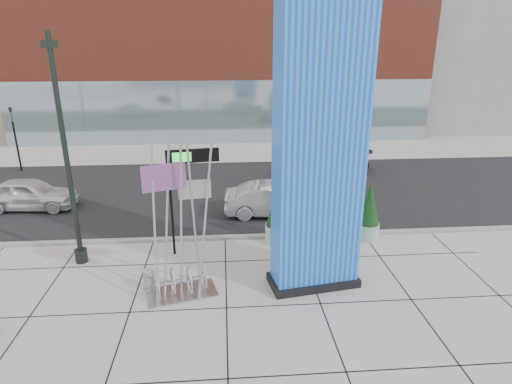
{
  "coord_description": "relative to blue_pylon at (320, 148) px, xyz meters",
  "views": [
    {
      "loc": [
        1.05,
        -12.49,
        7.94
      ],
      "look_at": [
        2.16,
        2.0,
        2.79
      ],
      "focal_mm": 30.0,
      "sensor_mm": 36.0,
      "label": 1
    }
  ],
  "objects": [
    {
      "name": "ground",
      "position": [
        -4.0,
        -0.22,
        -4.82
      ],
      "size": [
        160.0,
        160.0,
        0.0
      ],
      "primitive_type": "plane",
      "color": "#9E9991",
      "rests_on": "ground"
    },
    {
      "name": "street_asphalt",
      "position": [
        -4.0,
        9.78,
        -4.81
      ],
      "size": [
        80.0,
        12.0,
        0.02
      ],
      "primitive_type": "cube",
      "color": "black",
      "rests_on": "ground"
    },
    {
      "name": "curb_edge",
      "position": [
        -4.0,
        3.78,
        -4.76
      ],
      "size": [
        80.0,
        0.3,
        0.12
      ],
      "primitive_type": "cube",
      "color": "gray",
      "rests_on": "ground"
    },
    {
      "name": "tower_podium",
      "position": [
        -3.0,
        26.78,
        0.68
      ],
      "size": [
        34.0,
        10.0,
        11.0
      ],
      "primitive_type": "cube",
      "color": "brown",
      "rests_on": "ground"
    },
    {
      "name": "tower_glass_front",
      "position": [
        -3.0,
        21.98,
        -2.32
      ],
      "size": [
        34.0,
        0.6,
        5.0
      ],
      "primitive_type": "cube",
      "color": "#8CA5B2",
      "rests_on": "ground"
    },
    {
      "name": "building_grey_parking",
      "position": [
        22.0,
        31.78,
        4.18
      ],
      "size": [
        20.0,
        18.0,
        18.0
      ],
      "primitive_type": "cube",
      "color": "slate",
      "rests_on": "ground"
    },
    {
      "name": "blue_pylon",
      "position": [
        0.0,
        0.0,
        0.0
      ],
      "size": [
        3.17,
        1.81,
        9.98
      ],
      "rotation": [
        0.0,
        0.0,
        0.17
      ],
      "color": "blue",
      "rests_on": "ground"
    },
    {
      "name": "lamp_post",
      "position": [
        -8.45,
        2.2,
        -1.44
      ],
      "size": [
        0.56,
        0.45,
        8.25
      ],
      "rotation": [
        0.0,
        0.0,
        0.39
      ],
      "color": "black",
      "rests_on": "ground"
    },
    {
      "name": "public_art_sculpture",
      "position": [
        -4.45,
        -0.32,
        -3.48
      ],
      "size": [
        2.46,
        1.65,
        5.12
      ],
      "rotation": [
        0.0,
        0.0,
        0.25
      ],
      "color": "#BABCBF",
      "rests_on": "ground"
    },
    {
      "name": "concrete_bollard",
      "position": [
        -5.58,
        0.06,
        -4.46
      ],
      "size": [
        0.37,
        0.37,
        0.73
      ],
      "primitive_type": "cylinder",
      "color": "gray",
      "rests_on": "ground"
    },
    {
      "name": "overhead_street_sign",
      "position": [
        -4.29,
        2.57,
        -1.23
      ],
      "size": [
        1.97,
        0.48,
        4.18
      ],
      "rotation": [
        0.0,
        0.0,
        0.16
      ],
      "color": "black",
      "rests_on": "ground"
    },
    {
      "name": "round_planter_east",
      "position": [
        3.0,
        3.38,
        -3.64
      ],
      "size": [
        0.99,
        0.99,
        2.48
      ],
      "color": "#88B7AE",
      "rests_on": "ground"
    },
    {
      "name": "round_planter_mid",
      "position": [
        -0.8,
        3.38,
        -3.55
      ],
      "size": [
        1.07,
        1.07,
        2.68
      ],
      "color": "#88B7AE",
      "rests_on": "ground"
    },
    {
      "name": "round_planter_west",
      "position": [
        -0.2,
        3.38,
        -3.51
      ],
      "size": [
        1.11,
        1.11,
        2.76
      ],
      "color": "#88B7AE",
      "rests_on": "ground"
    },
    {
      "name": "car_white_west",
      "position": [
        -12.63,
        7.97,
        -4.05
      ],
      "size": [
        4.62,
        2.07,
        1.54
      ],
      "primitive_type": "imported",
      "rotation": [
        0.0,
        0.0,
        1.51
      ],
      "color": "silver",
      "rests_on": "ground"
    },
    {
      "name": "car_silver_mid",
      "position": [
        -0.62,
        6.21,
        -4.04
      ],
      "size": [
        4.79,
        1.88,
        1.55
      ],
      "primitive_type": "imported",
      "rotation": [
        0.0,
        0.0,
        1.52
      ],
      "color": "#A5A8AD",
      "rests_on": "ground"
    },
    {
      "name": "car_dark_east",
      "position": [
        3.26,
        12.41,
        -4.02
      ],
      "size": [
        5.93,
        3.58,
        1.61
      ],
      "primitive_type": "imported",
      "rotation": [
        0.0,
        0.0,
        -1.32
      ],
      "color": "black",
      "rests_on": "ground"
    },
    {
      "name": "traffic_signal",
      "position": [
        -16.0,
        14.78,
        -2.52
      ],
      "size": [
        0.15,
        0.18,
        4.1
      ],
      "color": "black",
      "rests_on": "ground"
    }
  ]
}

